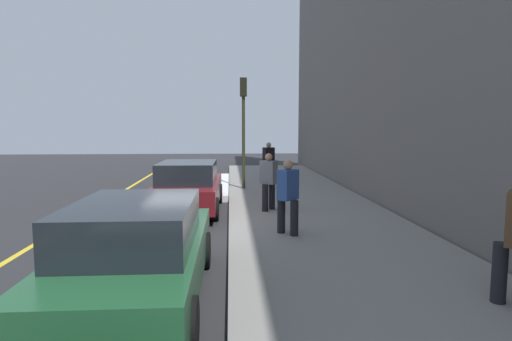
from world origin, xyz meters
The scene contains 10 objects.
ground_plane centered at (0.00, 0.00, 0.00)m, with size 56.00×56.00×0.00m, color #28282B.
sidewalk centered at (0.00, -3.30, 0.07)m, with size 28.00×4.60×0.15m, color gray.
lane_stripe_centre centered at (0.00, 3.20, 0.00)m, with size 28.00×0.14×0.01m, color gold.
snow_bank_curb centered at (5.54, -0.70, 0.11)m, with size 6.77×0.56×0.22m, color white.
parked_car_green centered at (-5.80, 0.28, 0.76)m, with size 4.59×1.90×1.51m.
parked_car_maroon centered at (0.70, 0.21, 0.76)m, with size 4.28×1.95×1.51m.
pedestrian_black_coat centered at (6.37, -2.74, 1.07)m, with size 0.53×0.54×1.72m.
pedestrian_grey_coat centered at (0.03, -2.14, 1.03)m, with size 0.49×0.52×1.64m.
pedestrian_blue_coat centered at (-2.67, -2.32, 1.04)m, with size 0.52×0.52×1.67m.
traffic_light_pole centered at (4.34, -1.57, 3.03)m, with size 0.35×0.26×4.25m.
Camera 1 is at (-11.63, -1.04, 2.53)m, focal length 28.96 mm.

